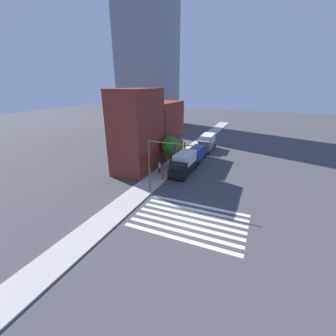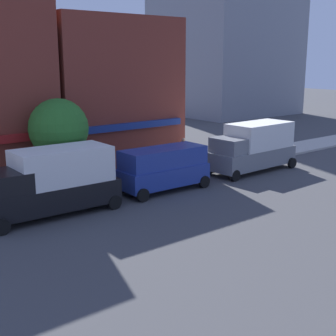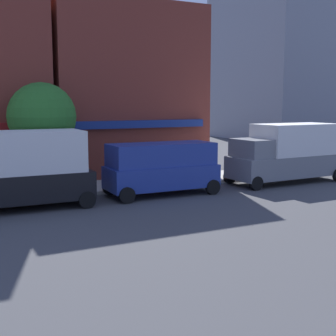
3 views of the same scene
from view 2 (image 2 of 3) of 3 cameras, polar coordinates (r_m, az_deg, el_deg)
storefront_row at (r=28.48m, az=-15.33°, el=9.54°), size 17.04×5.30×11.90m
box_truck_black at (r=21.82m, az=-13.96°, el=-1.55°), size 6.25×2.42×3.04m
van_blue at (r=25.15m, az=-0.57°, el=0.09°), size 5.03×2.22×2.34m
box_truck_grey at (r=30.03m, az=10.37°, el=2.61°), size 6.26×2.42×3.04m
pedestrian_grey_coat at (r=30.89m, az=1.90°, el=2.14°), size 0.32×0.32×1.77m
pedestrian_orange_vest at (r=25.50m, az=-12.04°, el=-0.52°), size 0.32×0.32×1.77m
street_tree at (r=24.68m, az=-13.20°, el=4.71°), size 3.07×3.07×4.89m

